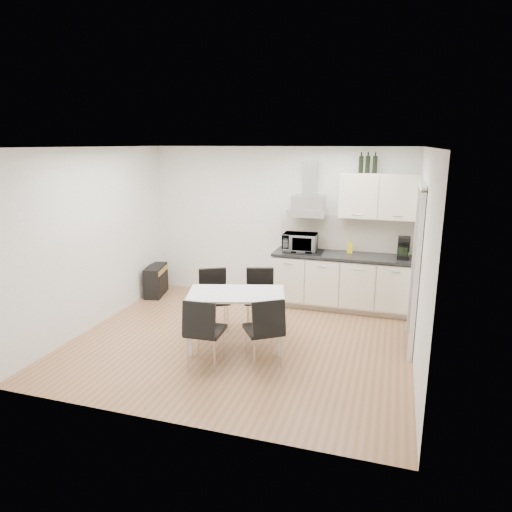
{
  "coord_description": "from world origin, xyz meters",
  "views": [
    {
      "loc": [
        1.92,
        -5.5,
        2.65
      ],
      "look_at": [
        0.07,
        0.47,
        1.1
      ],
      "focal_mm": 32.0,
      "sensor_mm": 36.0,
      "label": 1
    }
  ],
  "objects_px": {
    "dining_table": "(236,300)",
    "chair_near_left": "(205,332)",
    "kitchenette": "(345,259)",
    "chair_far_left": "(214,301)",
    "floor_speaker": "(255,287)",
    "chair_near_right": "(263,330)",
    "chair_far_right": "(260,300)",
    "guitar_amp": "(156,280)"
  },
  "relations": [
    {
      "from": "chair_far_right",
      "to": "kitchenette",
      "type": "bearing_deg",
      "value": -146.33
    },
    {
      "from": "dining_table",
      "to": "floor_speaker",
      "type": "distance_m",
      "value": 2.16
    },
    {
      "from": "kitchenette",
      "to": "chair_far_right",
      "type": "height_order",
      "value": "kitchenette"
    },
    {
      "from": "chair_near_right",
      "to": "chair_far_left",
      "type": "bearing_deg",
      "value": 105.96
    },
    {
      "from": "kitchenette",
      "to": "chair_far_left",
      "type": "distance_m",
      "value": 2.26
    },
    {
      "from": "dining_table",
      "to": "floor_speaker",
      "type": "bearing_deg",
      "value": 84.72
    },
    {
      "from": "kitchenette",
      "to": "floor_speaker",
      "type": "height_order",
      "value": "kitchenette"
    },
    {
      "from": "chair_far_right",
      "to": "chair_near_right",
      "type": "xyz_separation_m",
      "value": [
        0.36,
        -1.04,
        0.0
      ]
    },
    {
      "from": "dining_table",
      "to": "chair_near_right",
      "type": "xyz_separation_m",
      "value": [
        0.48,
        -0.39,
        -0.22
      ]
    },
    {
      "from": "chair_far_right",
      "to": "chair_near_left",
      "type": "height_order",
      "value": "same"
    },
    {
      "from": "kitchenette",
      "to": "chair_near_right",
      "type": "xyz_separation_m",
      "value": [
        -0.7,
        -2.29,
        -0.39
      ]
    },
    {
      "from": "kitchenette",
      "to": "dining_table",
      "type": "xyz_separation_m",
      "value": [
        -1.18,
        -1.9,
        -0.17
      ]
    },
    {
      "from": "dining_table",
      "to": "chair_far_right",
      "type": "bearing_deg",
      "value": 63.46
    },
    {
      "from": "chair_far_left",
      "to": "chair_near_left",
      "type": "relative_size",
      "value": 1.0
    },
    {
      "from": "dining_table",
      "to": "chair_far_right",
      "type": "height_order",
      "value": "chair_far_right"
    },
    {
      "from": "floor_speaker",
      "to": "chair_far_left",
      "type": "bearing_deg",
      "value": -74.42
    },
    {
      "from": "dining_table",
      "to": "chair_near_left",
      "type": "distance_m",
      "value": 0.68
    },
    {
      "from": "chair_far_left",
      "to": "chair_near_right",
      "type": "height_order",
      "value": "same"
    },
    {
      "from": "chair_near_right",
      "to": "kitchenette",
      "type": "bearing_deg",
      "value": 38.99
    },
    {
      "from": "kitchenette",
      "to": "chair_near_right",
      "type": "bearing_deg",
      "value": -106.99
    },
    {
      "from": "chair_far_left",
      "to": "guitar_amp",
      "type": "bearing_deg",
      "value": -64.14
    },
    {
      "from": "chair_far_left",
      "to": "chair_far_right",
      "type": "relative_size",
      "value": 1.0
    },
    {
      "from": "chair_far_left",
      "to": "chair_far_right",
      "type": "distance_m",
      "value": 0.66
    },
    {
      "from": "kitchenette",
      "to": "guitar_amp",
      "type": "distance_m",
      "value": 3.34
    },
    {
      "from": "dining_table",
      "to": "chair_far_left",
      "type": "relative_size",
      "value": 1.59
    },
    {
      "from": "kitchenette",
      "to": "guitar_amp",
      "type": "relative_size",
      "value": 3.71
    },
    {
      "from": "kitchenette",
      "to": "chair_near_left",
      "type": "height_order",
      "value": "kitchenette"
    },
    {
      "from": "chair_near_left",
      "to": "chair_near_right",
      "type": "xyz_separation_m",
      "value": [
        0.66,
        0.24,
        0.0
      ]
    },
    {
      "from": "guitar_amp",
      "to": "floor_speaker",
      "type": "height_order",
      "value": "guitar_amp"
    },
    {
      "from": "chair_near_right",
      "to": "guitar_amp",
      "type": "height_order",
      "value": "chair_near_right"
    },
    {
      "from": "kitchenette",
      "to": "chair_far_right",
      "type": "bearing_deg",
      "value": -130.37
    },
    {
      "from": "chair_far_right",
      "to": "chair_near_left",
      "type": "relative_size",
      "value": 1.0
    },
    {
      "from": "chair_far_right",
      "to": "guitar_amp",
      "type": "bearing_deg",
      "value": -38.81
    },
    {
      "from": "dining_table",
      "to": "chair_near_right",
      "type": "bearing_deg",
      "value": -54.45
    },
    {
      "from": "guitar_amp",
      "to": "chair_near_right",
      "type": "bearing_deg",
      "value": -50.05
    },
    {
      "from": "chair_far_right",
      "to": "floor_speaker",
      "type": "distance_m",
      "value": 1.53
    },
    {
      "from": "chair_far_left",
      "to": "chair_far_right",
      "type": "height_order",
      "value": "same"
    },
    {
      "from": "chair_far_right",
      "to": "guitar_amp",
      "type": "relative_size",
      "value": 1.3
    },
    {
      "from": "kitchenette",
      "to": "chair_near_left",
      "type": "distance_m",
      "value": 2.9
    },
    {
      "from": "chair_near_right",
      "to": "guitar_amp",
      "type": "distance_m",
      "value": 3.26
    },
    {
      "from": "dining_table",
      "to": "chair_near_left",
      "type": "bearing_deg",
      "value": -121.51
    },
    {
      "from": "chair_near_left",
      "to": "chair_far_right",
      "type": "bearing_deg",
      "value": 73.98
    }
  ]
}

